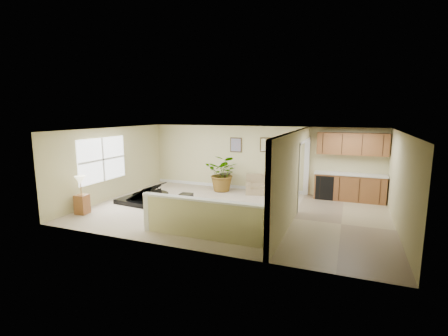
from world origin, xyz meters
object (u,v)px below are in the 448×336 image
at_px(palm_plant, 223,173).
at_px(small_plant, 281,190).
at_px(piano, 144,184).
at_px(loveseat, 267,184).
at_px(piano_bench, 184,203).
at_px(accent_table, 225,179).
at_px(lamp_stand, 82,198).

xyz_separation_m(palm_plant, small_plant, (2.23, 0.07, -0.47)).
bearing_deg(piano, loveseat, 42.72).
bearing_deg(piano_bench, loveseat, 59.80).
relative_size(accent_table, palm_plant, 0.45).
distance_m(loveseat, small_plant, 0.67).
xyz_separation_m(loveseat, lamp_stand, (-4.53, -4.54, 0.16)).
relative_size(loveseat, palm_plant, 1.24).
bearing_deg(loveseat, accent_table, 166.29).
xyz_separation_m(loveseat, small_plant, (0.60, -0.27, -0.10)).
bearing_deg(palm_plant, small_plant, 1.90).
bearing_deg(accent_table, loveseat, 2.65).
height_order(loveseat, palm_plant, palm_plant).
distance_m(piano_bench, accent_table, 3.09).
xyz_separation_m(loveseat, accent_table, (-1.66, -0.08, 0.08)).
distance_m(piano, accent_table, 3.25).
bearing_deg(piano_bench, piano, 164.68).
height_order(piano_bench, palm_plant, palm_plant).
bearing_deg(piano_bench, palm_plant, 85.65).
relative_size(piano_bench, lamp_stand, 0.64).
height_order(palm_plant, small_plant, palm_plant).
xyz_separation_m(accent_table, small_plant, (2.26, -0.20, -0.18)).
height_order(loveseat, small_plant, loveseat).
xyz_separation_m(small_plant, lamp_stand, (-5.14, -4.26, 0.26)).
bearing_deg(loveseat, palm_plant, 175.71).
height_order(accent_table, small_plant, accent_table).
distance_m(palm_plant, lamp_stand, 5.11).
distance_m(loveseat, accent_table, 1.66).
bearing_deg(small_plant, loveseat, 155.69).
bearing_deg(palm_plant, piano_bench, -94.35).
relative_size(piano, accent_table, 2.96).
height_order(piano, accent_table, piano).
bearing_deg(lamp_stand, accent_table, 57.20).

